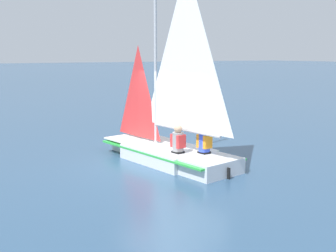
# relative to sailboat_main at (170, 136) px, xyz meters

# --- Properties ---
(ground_plane) EXTENTS (260.00, 260.00, 0.00)m
(ground_plane) POSITION_rel_sailboat_main_xyz_m (-0.07, -0.01, -0.74)
(ground_plane) COLOR #2D4C6B
(sailboat_main) EXTENTS (4.58, 2.32, 5.36)m
(sailboat_main) POSITION_rel_sailboat_main_xyz_m (0.00, 0.00, 0.00)
(sailboat_main) COLOR silver
(sailboat_main) RESTS_ON ground_plane
(sailor_helm) EXTENTS (0.38, 0.35, 1.16)m
(sailor_helm) POSITION_rel_sailboat_main_xyz_m (0.66, -0.14, -0.11)
(sailor_helm) COLOR black
(sailor_helm) RESTS_ON ground_plane
(sailor_crew) EXTENTS (0.38, 0.35, 1.16)m
(sailor_crew) POSITION_rel_sailboat_main_xyz_m (1.05, 0.43, -0.10)
(sailor_crew) COLOR black
(sailor_crew) RESTS_ON ground_plane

